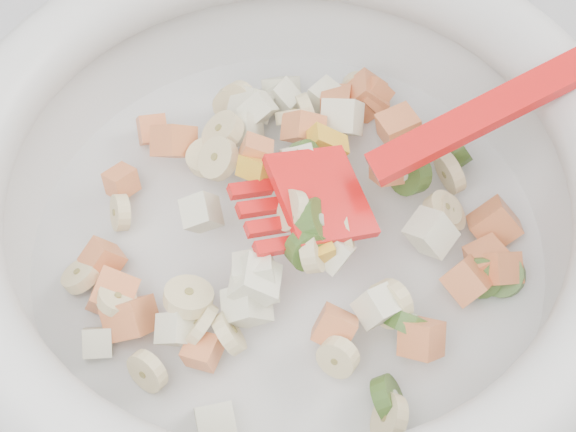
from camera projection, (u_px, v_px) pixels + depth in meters
name	position (u px, v px, depth m)	size (l,w,h in m)	color
mixing_bowl	(289.00, 203.00, 0.51)	(0.44, 0.40, 0.14)	silver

